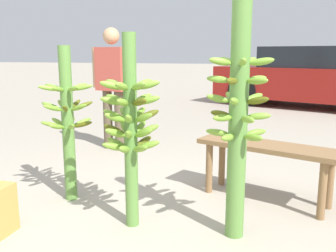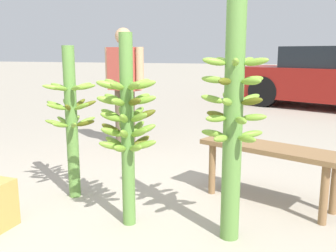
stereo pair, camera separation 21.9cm
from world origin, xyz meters
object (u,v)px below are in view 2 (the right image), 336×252
Objects in this scene: banana_stalk_left at (71,118)px; banana_stalk_right at (233,118)px; parked_car at (334,78)px; vendor_person at (124,78)px; market_bench at (270,157)px; banana_stalk_center at (127,123)px.

banana_stalk_right is (1.41, -0.28, 0.13)m from banana_stalk_left.
banana_stalk_left is 0.30× the size of parked_car.
banana_stalk_right is at bearing -32.38° from vendor_person.
vendor_person reaches higher than market_bench.
banana_stalk_center is at bearing -25.04° from banana_stalk_left.
market_bench is at bearing -167.28° from parked_car.
parked_car is at bearing 75.94° from vendor_person.
vendor_person is at bearing 132.04° from banana_stalk_right.
banana_stalk_center is at bearing -176.66° from banana_stalk_right.
parked_car is at bearing 69.73° from banana_stalk_left.
banana_stalk_right is 1.03× the size of vendor_person.
market_bench is at bearing 75.11° from banana_stalk_right.
banana_stalk_right is 0.85m from market_bench.
parked_car is (1.72, 6.81, -0.07)m from banana_stalk_center.
banana_stalk_right is at bearing -85.26° from market_bench.
banana_stalk_center is 7.02m from parked_car.
banana_stalk_center is 1.12× the size of market_bench.
market_bench is 6.12m from parked_car.
banana_stalk_right is 1.30× the size of market_bench.
banana_stalk_center is 0.31× the size of parked_car.
vendor_person is at bearing 117.27° from banana_stalk_center.
vendor_person is 5.55m from parked_car.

